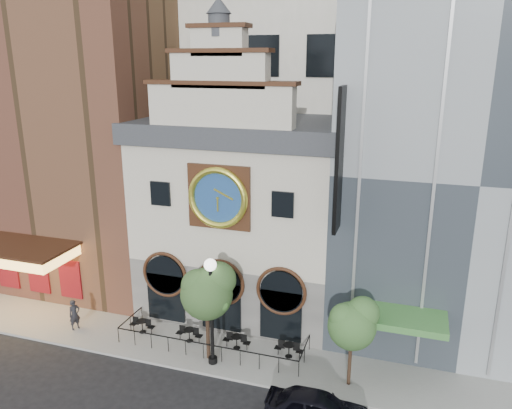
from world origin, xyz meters
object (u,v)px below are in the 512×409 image
(pedestrian, at_px, (75,315))
(lamppost, at_px, (211,300))
(bistro_1, at_px, (189,334))
(bistro_3, at_px, (289,349))
(car_right, at_px, (317,409))
(bistro_2, at_px, (237,341))
(tree_right, at_px, (353,322))
(bistro_0, at_px, (142,325))
(tree_left, at_px, (208,290))

(pedestrian, height_order, lamppost, lamppost)
(bistro_1, distance_m, pedestrian, 7.19)
(bistro_1, bearing_deg, bistro_3, 2.42)
(bistro_3, bearing_deg, car_right, -61.39)
(car_right, relative_size, pedestrian, 2.51)
(bistro_2, bearing_deg, bistro_3, 1.80)
(tree_right, bearing_deg, bistro_0, 174.82)
(bistro_1, height_order, tree_right, tree_right)
(bistro_3, bearing_deg, lamppost, -154.41)
(lamppost, height_order, tree_left, lamppost)
(bistro_3, bearing_deg, bistro_1, -177.58)
(bistro_3, distance_m, lamppost, 5.26)
(lamppost, bearing_deg, tree_right, 5.28)
(bistro_1, xyz_separation_m, pedestrian, (-7.13, -0.85, 0.48))
(bistro_0, height_order, tree_right, tree_right)
(bistro_2, xyz_separation_m, car_right, (5.45, -4.42, 0.19))
(car_right, bearing_deg, tree_right, -19.46)
(tree_left, bearing_deg, bistro_3, 18.79)
(bistro_1, relative_size, bistro_2, 1.00)
(bistro_2, bearing_deg, pedestrian, -174.26)
(bistro_3, bearing_deg, bistro_2, -178.20)
(bistro_0, distance_m, tree_left, 6.14)
(tree_left, bearing_deg, bistro_0, 166.32)
(lamppost, xyz_separation_m, tree_right, (7.22, 0.45, -0.26))
(car_right, bearing_deg, bistro_1, 61.20)
(lamppost, bearing_deg, pedestrian, 177.42)
(bistro_3, relative_size, tree_left, 0.29)
(car_right, distance_m, tree_left, 8.01)
(bistro_1, bearing_deg, bistro_2, 3.06)
(bistro_2, xyz_separation_m, pedestrian, (-9.98, -1.00, 0.48))
(pedestrian, bearing_deg, tree_left, -63.47)
(bistro_3, bearing_deg, tree_left, -161.21)
(car_right, bearing_deg, bistro_2, 49.38)
(lamppost, bearing_deg, bistro_0, 164.84)
(bistro_1, xyz_separation_m, bistro_2, (2.85, 0.15, 0.00))
(pedestrian, bearing_deg, bistro_3, -56.73)
(bistro_0, distance_m, bistro_3, 8.93)
(bistro_0, height_order, pedestrian, pedestrian)
(bistro_0, xyz_separation_m, lamppost, (5.19, -1.57, 3.25))
(bistro_0, relative_size, pedestrian, 0.84)
(tree_left, bearing_deg, tree_right, 0.40)
(lamppost, distance_m, tree_left, 0.63)
(bistro_0, xyz_separation_m, pedestrian, (-4.04, -0.88, 0.48))
(lamppost, bearing_deg, bistro_1, 145.47)
(car_right, bearing_deg, lamppost, 64.67)
(lamppost, relative_size, tree_right, 1.28)
(bistro_0, xyz_separation_m, tree_left, (4.84, -1.18, 3.59))
(bistro_0, xyz_separation_m, tree_right, (12.41, -1.12, 2.99))
(bistro_3, xyz_separation_m, pedestrian, (-12.97, -1.10, 0.48))
(car_right, relative_size, tree_right, 1.00)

